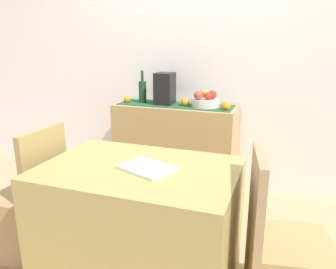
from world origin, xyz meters
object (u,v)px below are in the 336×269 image
open_book (147,168)px  chair_near_window (30,218)px  sideboard_console (175,148)px  dining_table (140,226)px  fruit_bowl (205,103)px  wine_bottle (143,91)px  coffee_maker (165,89)px

open_book → chair_near_window: chair_near_window is taller
sideboard_console → open_book: (0.28, -1.33, 0.33)m
sideboard_console → chair_near_window: size_ratio=1.25×
sideboard_console → dining_table: (0.22, -1.31, -0.05)m
dining_table → chair_near_window: size_ratio=1.21×
fruit_bowl → sideboard_console: bearing=180.0°
fruit_bowl → chair_near_window: (-0.87, -1.31, -0.61)m
fruit_bowl → chair_near_window: bearing=-123.5°
fruit_bowl → chair_near_window: size_ratio=0.28×
wine_bottle → chair_near_window: (-0.26, -1.31, -0.68)m
dining_table → chair_near_window: bearing=-180.0°
wine_bottle → dining_table: wine_bottle is taller
sideboard_console → wine_bottle: wine_bottle is taller
wine_bottle → dining_table: size_ratio=0.28×
fruit_bowl → wine_bottle: 0.61m
sideboard_console → coffee_maker: coffee_maker is taller
wine_bottle → chair_near_window: bearing=-101.1°
fruit_bowl → open_book: 1.34m
coffee_maker → dining_table: coffee_maker is taller
wine_bottle → chair_near_window: size_ratio=0.34×
fruit_bowl → open_book: fruit_bowl is taller
dining_table → open_book: 0.38m
sideboard_console → open_book: bearing=-78.1°
coffee_maker → wine_bottle: bearing=180.0°
sideboard_console → dining_table: bearing=-80.4°
open_book → sideboard_console: bearing=123.3°
coffee_maker → dining_table: (0.33, -1.31, -0.61)m
dining_table → open_book: size_ratio=3.88×
coffee_maker → dining_table: 1.48m
wine_bottle → chair_near_window: wine_bottle is taller
dining_table → sideboard_console: bearing=99.6°
chair_near_window → open_book: bearing=-1.2°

